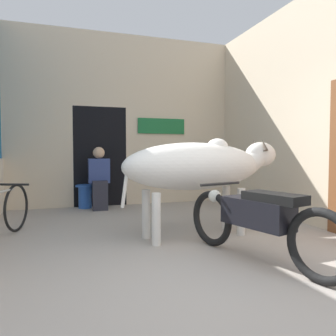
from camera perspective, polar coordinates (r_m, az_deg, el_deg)
The scene contains 7 objects.
ground_plane at distance 2.88m, azimuth 10.05°, elevation -20.05°, with size 30.00×30.00×0.00m, color #9E9389.
wall_back_with_doorway at distance 7.16m, azimuth -9.31°, elevation 6.00°, with size 4.67×0.93×3.56m.
wall_right_with_door at distance 5.87m, azimuth 21.19°, elevation 8.86°, with size 0.22×4.48×3.56m.
cow at distance 4.34m, azimuth 5.77°, elevation 0.27°, with size 2.34×0.84×1.30m.
motorcycle_near at distance 3.47m, azimuth 15.24°, elevation -8.54°, with size 0.74×1.99×0.77m.
shopkeeper_seated at distance 6.46m, azimuth -11.88°, elevation -1.39°, with size 0.40×0.34×1.21m.
plastic_stool at distance 6.72m, azimuth -14.25°, elevation -4.70°, with size 0.37×0.37×0.46m.
Camera 1 is at (-1.26, -2.34, 1.12)m, focal length 35.00 mm.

